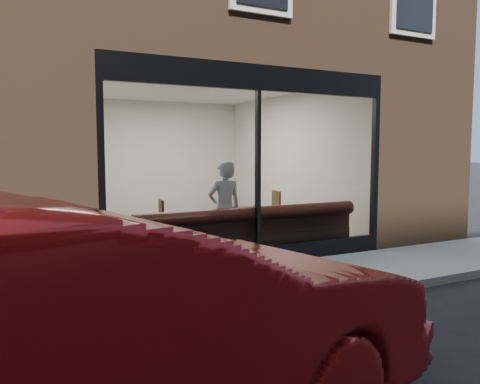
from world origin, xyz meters
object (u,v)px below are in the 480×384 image
person (225,210)px  cafe_table_left (204,215)px  banquette (246,247)px  cafe_chair_left (151,238)px  cafe_chair_right (268,223)px  parked_car (71,346)px  cafe_table_right (251,208)px

person → cafe_table_left: person is taller
banquette → cafe_chair_left: bearing=130.8°
cafe_chair_right → banquette: bearing=57.1°
cafe_table_left → cafe_chair_right: cafe_table_left is taller
cafe_table_left → cafe_chair_left: 1.23m
person → cafe_table_left: (-0.28, 0.26, -0.10)m
cafe_chair_right → parked_car: size_ratio=0.08×
cafe_table_right → cafe_chair_right: size_ratio=1.36×
cafe_table_left → cafe_chair_right: size_ratio=1.60×
cafe_chair_right → parked_car: 8.11m
cafe_chair_right → parked_car: (-4.96, -6.39, 0.56)m
banquette → person: bearing=132.4°
person → cafe_chair_right: 2.65m
parked_car → banquette: bearing=-52.0°
person → cafe_chair_left: size_ratio=4.12×
banquette → cafe_chair_right: bearing=51.5°
cafe_chair_left → banquette: bearing=138.4°
person → cafe_chair_left: bearing=-49.0°
parked_car → person: bearing=-48.0°
cafe_table_left → parked_car: (-2.79, -4.90, 0.06)m
cafe_table_right → parked_car: (-3.95, -5.33, 0.06)m
banquette → cafe_table_left: 0.93m
person → cafe_chair_right: person is taller
banquette → cafe_table_right: size_ratio=7.35×
person → cafe_chair_left: person is taller
parked_car → cafe_chair_right: bearing=-52.3°
cafe_chair_right → parked_car: bearing=57.7°
cafe_chair_left → cafe_chair_right: (2.87, 0.61, 0.00)m
cafe_table_right → cafe_chair_right: bearing=46.3°
cafe_table_left → parked_car: 5.64m
cafe_table_right → banquette: bearing=-121.9°
person → cafe_table_right: size_ratio=3.09×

